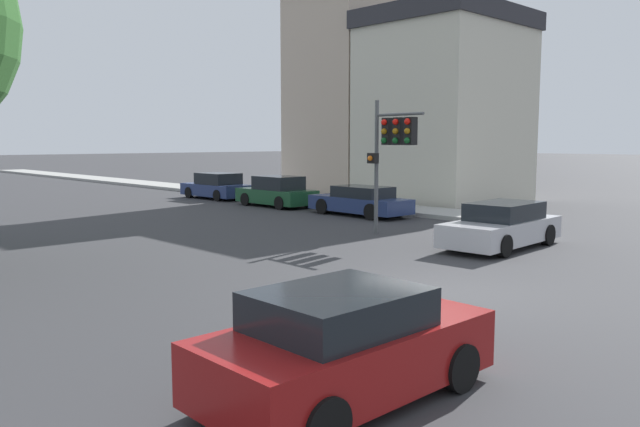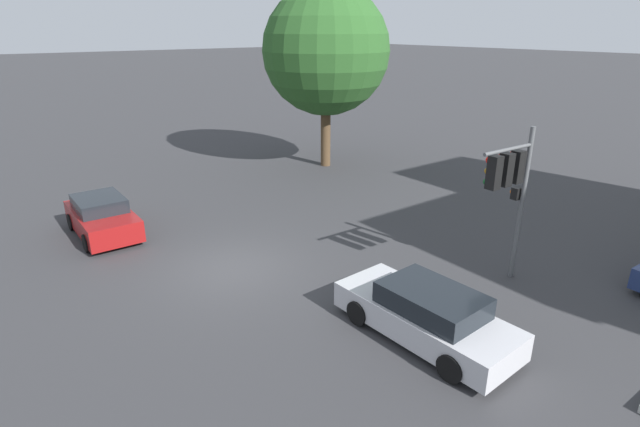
{
  "view_description": "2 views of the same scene",
  "coord_description": "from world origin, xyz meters",
  "px_view_note": "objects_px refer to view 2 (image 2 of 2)",
  "views": [
    {
      "loc": [
        -10.6,
        -7.58,
        3.16
      ],
      "look_at": [
        0.5,
        4.01,
        1.31
      ],
      "focal_mm": 35.0,
      "sensor_mm": 36.0,
      "label": 1
    },
    {
      "loc": [
        12.79,
        -6.23,
        7.1
      ],
      "look_at": [
        2.16,
        1.78,
        2.08
      ],
      "focal_mm": 28.0,
      "sensor_mm": 36.0,
      "label": 2
    }
  ],
  "objects_px": {
    "street_tree": "(326,51)",
    "crossing_car_1": "(102,217)",
    "traffic_signal": "(509,178)",
    "crossing_car_0": "(426,314)"
  },
  "relations": [
    {
      "from": "street_tree",
      "to": "crossing_car_1",
      "type": "relative_size",
      "value": 2.37
    },
    {
      "from": "traffic_signal",
      "to": "street_tree",
      "type": "bearing_deg",
      "value": -15.15
    },
    {
      "from": "street_tree",
      "to": "crossing_car_0",
      "type": "relative_size",
      "value": 1.97
    },
    {
      "from": "traffic_signal",
      "to": "crossing_car_0",
      "type": "bearing_deg",
      "value": 101.24
    },
    {
      "from": "street_tree",
      "to": "crossing_car_0",
      "type": "xyz_separation_m",
      "value": [
        14.12,
        -7.84,
        -5.26
      ]
    },
    {
      "from": "street_tree",
      "to": "crossing_car_1",
      "type": "distance_m",
      "value": 13.62
    },
    {
      "from": "traffic_signal",
      "to": "crossing_car_0",
      "type": "relative_size",
      "value": 0.98
    },
    {
      "from": "street_tree",
      "to": "traffic_signal",
      "type": "relative_size",
      "value": 2.01
    },
    {
      "from": "traffic_signal",
      "to": "crossing_car_1",
      "type": "distance_m",
      "value": 13.72
    },
    {
      "from": "street_tree",
      "to": "traffic_signal",
      "type": "xyz_separation_m",
      "value": [
        13.49,
        -4.07,
        -2.69
      ]
    }
  ]
}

